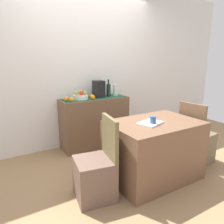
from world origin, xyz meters
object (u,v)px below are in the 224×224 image
(chair_near_window, at_px, (96,175))
(chair_by_corner, at_px, (196,145))
(sideboard_console, at_px, (95,122))
(wine_bottle, at_px, (108,90))
(fruit_bowl, at_px, (80,97))
(ceramic_vase, at_px, (115,90))
(coffee_cup, at_px, (153,121))
(dining_table, at_px, (153,150))
(coffee_maker, at_px, (99,89))
(open_book, at_px, (150,123))

(chair_near_window, height_order, chair_by_corner, same)
(sideboard_console, bearing_deg, wine_bottle, -0.00)
(chair_by_corner, bearing_deg, fruit_bowl, 133.56)
(ceramic_vase, bearing_deg, chair_near_window, -128.97)
(coffee_cup, bearing_deg, dining_table, 36.99)
(sideboard_console, distance_m, coffee_cup, 1.43)
(wine_bottle, xyz_separation_m, coffee_maker, (-0.19, 0.00, 0.03))
(coffee_maker, bearing_deg, chair_near_window, -119.08)
(wine_bottle, xyz_separation_m, chair_near_window, (-0.91, -1.30, -0.69))
(fruit_bowl, height_order, coffee_maker, coffee_maker)
(chair_by_corner, bearing_deg, chair_near_window, -179.97)
(chair_by_corner, bearing_deg, open_book, -177.95)
(fruit_bowl, bearing_deg, chair_near_window, -106.74)
(wine_bottle, distance_m, dining_table, 1.43)
(fruit_bowl, height_order, dining_table, fruit_bowl)
(wine_bottle, height_order, chair_near_window, wine_bottle)
(coffee_maker, relative_size, chair_by_corner, 0.32)
(fruit_bowl, relative_size, open_book, 0.87)
(dining_table, xyz_separation_m, chair_by_corner, (0.81, -0.00, -0.10))
(sideboard_console, relative_size, open_book, 4.05)
(coffee_maker, xyz_separation_m, coffee_cup, (-0.01, -1.38, -0.19))
(open_book, bearing_deg, dining_table, 0.13)
(sideboard_console, height_order, open_book, sideboard_console)
(ceramic_vase, relative_size, open_book, 0.69)
(fruit_bowl, bearing_deg, chair_by_corner, -46.44)
(sideboard_console, bearing_deg, open_book, -86.94)
(fruit_bowl, distance_m, wine_bottle, 0.53)
(chair_near_window, bearing_deg, fruit_bowl, 73.26)
(sideboard_console, bearing_deg, chair_by_corner, -52.76)
(dining_table, height_order, chair_near_window, chair_near_window)
(wine_bottle, height_order, dining_table, wine_bottle)
(ceramic_vase, xyz_separation_m, open_book, (-0.34, -1.33, -0.19))
(fruit_bowl, bearing_deg, dining_table, -71.97)
(coffee_maker, distance_m, ceramic_vase, 0.33)
(fruit_bowl, relative_size, ceramic_vase, 1.26)
(fruit_bowl, relative_size, wine_bottle, 0.82)
(open_book, xyz_separation_m, chair_near_window, (-0.71, 0.03, -0.48))
(wine_bottle, xyz_separation_m, ceramic_vase, (0.14, 0.00, -0.02))
(open_book, bearing_deg, chair_by_corner, -16.30)
(wine_bottle, height_order, chair_by_corner, wine_bottle)
(coffee_maker, distance_m, coffee_cup, 1.39)
(open_book, relative_size, coffee_cup, 2.80)
(open_book, distance_m, chair_by_corner, 1.04)
(chair_near_window, bearing_deg, dining_table, 0.19)
(wine_bottle, distance_m, chair_by_corner, 1.64)
(coffee_cup, bearing_deg, chair_by_corner, 4.69)
(sideboard_console, height_order, chair_by_corner, chair_by_corner)
(chair_by_corner, bearing_deg, coffee_maker, 124.81)
(sideboard_console, xyz_separation_m, ceramic_vase, (0.41, 0.00, 0.52))
(fruit_bowl, xyz_separation_m, coffee_cup, (0.32, -1.38, -0.09))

